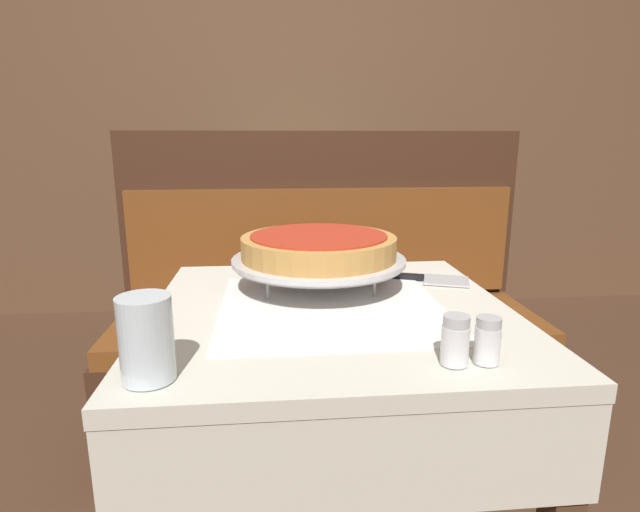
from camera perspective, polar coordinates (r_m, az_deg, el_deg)
dining_table_front at (r=1.05m, az=1.28°, el=-11.81°), size 0.71×0.71×0.73m
dining_table_rear at (r=2.56m, az=-1.83°, el=3.77°), size 0.85×0.85×0.74m
booth_bench at (r=1.81m, az=0.78°, el=-10.77°), size 1.45×0.51×1.08m
back_wall_panel at (r=3.09m, az=-3.47°, el=15.95°), size 6.00×0.04×2.40m
pizza_pan_stand at (r=1.10m, az=-0.15°, el=-0.67°), size 0.38×0.38×0.07m
deep_dish_pizza at (r=1.09m, az=-0.15°, el=1.15°), size 0.34×0.34×0.05m
pizza_server at (r=1.21m, az=10.82°, el=-2.44°), size 0.27×0.14×0.01m
water_glass_near at (r=0.74m, az=-19.24°, el=-8.88°), size 0.07×0.07×0.12m
salt_shaker at (r=0.78m, az=15.20°, el=-9.27°), size 0.04×0.04×0.08m
pepper_shaker at (r=0.79m, az=18.59°, el=-9.13°), size 0.04×0.04×0.07m
napkin_holder at (r=1.29m, az=0.69°, el=0.65°), size 0.10×0.05×0.09m
condiment_caddy at (r=2.43m, az=1.30°, el=6.89°), size 0.11×0.11×0.18m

